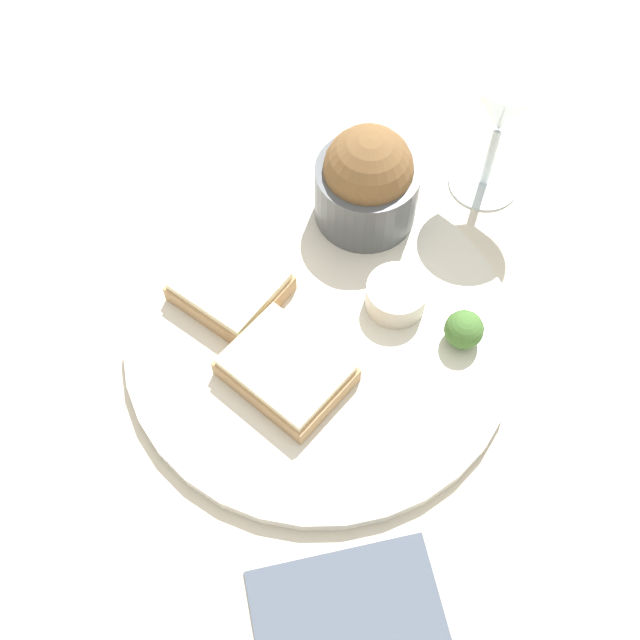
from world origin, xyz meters
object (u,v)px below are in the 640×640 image
at_px(salad_bowl, 367,182).
at_px(wine_glass, 505,105).
at_px(cheese_toast_far, 230,286).
at_px(sauce_ramekin, 396,295).
at_px(cheese_toast_near, 286,370).

height_order(salad_bowl, wine_glass, wine_glass).
bearing_deg(salad_bowl, cheese_toast_far, -93.62).
bearing_deg(sauce_ramekin, wine_glass, 106.59).
height_order(cheese_toast_near, wine_glass, wine_glass).
relative_size(cheese_toast_near, wine_glass, 0.73).
distance_m(sauce_ramekin, cheese_toast_near, 0.11).
relative_size(sauce_ramekin, cheese_toast_far, 0.52).
xyz_separation_m(salad_bowl, cheese_toast_near, (0.08, -0.16, -0.03)).
bearing_deg(salad_bowl, sauce_ramekin, -26.86).
height_order(cheese_toast_far, wine_glass, wine_glass).
xyz_separation_m(cheese_toast_far, wine_glass, (0.05, 0.26, 0.08)).
distance_m(sauce_ramekin, wine_glass, 0.19).
xyz_separation_m(sauce_ramekin, cheese_toast_near, (-0.01, -0.11, -0.00)).
xyz_separation_m(salad_bowl, wine_glass, (0.04, 0.12, 0.05)).
distance_m(cheese_toast_near, cheese_toast_far, 0.09).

